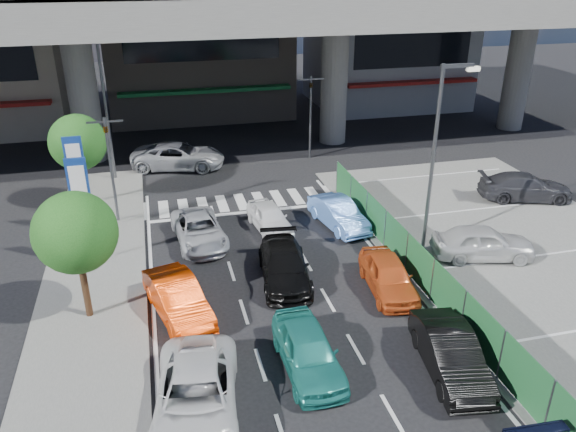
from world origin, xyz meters
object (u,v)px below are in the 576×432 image
object	(u,v)px
traffic_light_left	(108,144)
sedan_white_front_mid	(270,218)
signboard_far	(77,172)
taxi_orange_left	(178,298)
wagon_silver_front_left	(199,230)
sedan_white_mid_left	(196,396)
hatch_black_mid_right	(451,354)
taxi_teal_mid	(308,350)
kei_truck_front_right	(338,214)
parked_sedan_dgrey	(525,187)
parked_sedan_white	(483,242)
taxi_orange_right	(388,275)
signboard_near	(81,197)
street_lamp_right	(439,144)
traffic_light_right	(311,97)
crossing_wagon_silver	(178,156)
street_lamp_left	(108,97)
tree_near	(75,233)
sedan_black_mid	(284,265)
tree_far	(78,143)
traffic_cone	(413,259)

from	to	relation	value
traffic_light_left	sedan_white_front_mid	world-z (taller)	traffic_light_left
signboard_far	taxi_orange_left	distance (m)	8.77
wagon_silver_front_left	sedan_white_mid_left	bearing A→B (deg)	-101.43
hatch_black_mid_right	sedan_white_front_mid	bearing A→B (deg)	114.80
taxi_teal_mid	sedan_white_front_mid	bearing A→B (deg)	83.73
kei_truck_front_right	parked_sedan_dgrey	world-z (taller)	parked_sedan_dgrey
sedan_white_front_mid	parked_sedan_white	distance (m)	9.55
taxi_orange_right	signboard_near	bearing A→B (deg)	162.03
street_lamp_right	sedan_white_front_mid	size ratio (longest dim) A/B	2.24
traffic_light_right	sedan_white_mid_left	size ratio (longest dim) A/B	1.05
sedan_white_front_mid	crossing_wagon_silver	bearing A→B (deg)	103.00
street_lamp_left	taxi_orange_right	distance (m)	18.62
tree_near	sedan_black_mid	bearing A→B (deg)	6.32
hatch_black_mid_right	taxi_orange_left	distance (m)	9.44
signboard_near	wagon_silver_front_left	distance (m)	5.31
tree_far	crossing_wagon_silver	xyz separation A→B (m)	(5.02, 4.57, -2.62)
sedan_black_mid	wagon_silver_front_left	world-z (taller)	sedan_black_mid
street_lamp_left	taxi_orange_left	world-z (taller)	street_lamp_left
signboard_far	traffic_cone	distance (m)	15.10
crossing_wagon_silver	parked_sedan_dgrey	world-z (taller)	crossing_wagon_silver
taxi_orange_right	kei_truck_front_right	xyz separation A→B (m)	(-0.02, 5.89, -0.01)
sedan_white_mid_left	signboard_far	bearing A→B (deg)	115.10
traffic_light_left	tree_near	xyz separation A→B (m)	(-0.80, -8.00, -0.55)
tree_far	sedan_white_front_mid	bearing A→B (deg)	-30.53
street_lamp_right	traffic_light_right	bearing A→B (deg)	97.34
traffic_light_right	street_lamp_left	bearing A→B (deg)	-175.17
sedan_black_mid	traffic_light_left	bearing A→B (deg)	139.20
traffic_light_left	sedan_black_mid	bearing A→B (deg)	-47.61
signboard_far	parked_sedan_dgrey	xyz separation A→B (m)	(22.20, -1.38, -2.31)
signboard_far	parked_sedan_dgrey	size ratio (longest dim) A/B	0.99
hatch_black_mid_right	taxi_orange_right	xyz separation A→B (m)	(0.02, 4.82, -0.02)
sedan_white_mid_left	crossing_wagon_silver	world-z (taller)	crossing_wagon_silver
traffic_light_left	traffic_cone	distance (m)	14.56
signboard_near	tree_near	xyz separation A→B (m)	(0.20, -3.99, 0.32)
hatch_black_mid_right	crossing_wagon_silver	xyz separation A→B (m)	(-6.79, 20.81, 0.08)
street_lamp_right	street_lamp_left	world-z (taller)	same
street_lamp_right	kei_truck_front_right	xyz separation A→B (m)	(-3.16, 2.97, -4.11)
street_lamp_right	traffic_cone	distance (m)	4.83
street_lamp_left	sedan_white_front_mid	bearing A→B (deg)	-50.31
sedan_black_mid	parked_sedan_dgrey	size ratio (longest dim) A/B	0.95
sedan_black_mid	wagon_silver_front_left	bearing A→B (deg)	132.59
tree_near	kei_truck_front_right	world-z (taller)	tree_near
street_lamp_right	taxi_orange_right	world-z (taller)	street_lamp_right
kei_truck_front_right	sedan_white_front_mid	bearing A→B (deg)	161.25
hatch_black_mid_right	street_lamp_left	bearing A→B (deg)	126.30
signboard_near	sedan_white_front_mid	bearing A→B (deg)	10.29
taxi_teal_mid	traffic_light_right	bearing A→B (deg)	73.02
street_lamp_right	signboard_near	world-z (taller)	street_lamp_right
traffic_light_left	taxi_teal_mid	size ratio (longest dim) A/B	1.28
traffic_light_right	sedan_white_mid_left	xyz separation A→B (m)	(-9.24, -20.66, -3.25)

